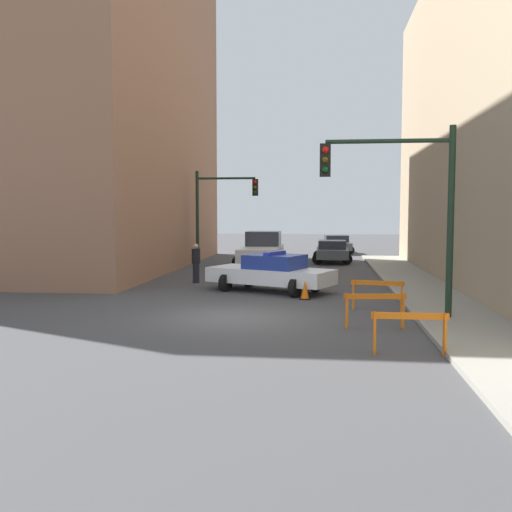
{
  "coord_description": "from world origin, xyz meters",
  "views": [
    {
      "loc": [
        2.46,
        -15.82,
        3.01
      ],
      "look_at": [
        -0.27,
        7.34,
        1.18
      ],
      "focal_mm": 40.0,
      "sensor_mm": 36.0,
      "label": 1
    }
  ],
  "objects_px": {
    "parked_car_near": "(332,251)",
    "barrier_back": "(377,290)",
    "barrier_mid": "(375,305)",
    "barrier_front": "(410,326)",
    "traffic_cone": "(305,290)",
    "police_car": "(271,272)",
    "traffic_light_near": "(407,192)",
    "pedestrian_crossing": "(196,263)",
    "parked_car_mid": "(336,244)",
    "white_truck": "(262,250)",
    "traffic_light_far": "(217,204)"
  },
  "relations": [
    {
      "from": "white_truck",
      "to": "traffic_cone",
      "type": "relative_size",
      "value": 8.26
    },
    {
      "from": "parked_car_near",
      "to": "pedestrian_crossing",
      "type": "height_order",
      "value": "pedestrian_crossing"
    },
    {
      "from": "parked_car_mid",
      "to": "traffic_cone",
      "type": "bearing_deg",
      "value": -99.2
    },
    {
      "from": "traffic_light_far",
      "to": "pedestrian_crossing",
      "type": "xyz_separation_m",
      "value": [
        0.46,
        -7.32,
        -2.54
      ]
    },
    {
      "from": "police_car",
      "to": "barrier_back",
      "type": "distance_m",
      "value": 5.08
    },
    {
      "from": "traffic_light_far",
      "to": "barrier_mid",
      "type": "height_order",
      "value": "traffic_light_far"
    },
    {
      "from": "traffic_light_near",
      "to": "barrier_back",
      "type": "bearing_deg",
      "value": 111.55
    },
    {
      "from": "traffic_light_far",
      "to": "barrier_back",
      "type": "relative_size",
      "value": 3.29
    },
    {
      "from": "traffic_light_near",
      "to": "traffic_light_far",
      "type": "height_order",
      "value": "traffic_light_near"
    },
    {
      "from": "traffic_light_near",
      "to": "white_truck",
      "type": "bearing_deg",
      "value": 110.72
    },
    {
      "from": "parked_car_near",
      "to": "parked_car_mid",
      "type": "bearing_deg",
      "value": 87.22
    },
    {
      "from": "barrier_mid",
      "to": "traffic_cone",
      "type": "height_order",
      "value": "barrier_mid"
    },
    {
      "from": "barrier_back",
      "to": "police_car",
      "type": "bearing_deg",
      "value": 134.63
    },
    {
      "from": "white_truck",
      "to": "barrier_mid",
      "type": "height_order",
      "value": "white_truck"
    },
    {
      "from": "traffic_light_near",
      "to": "police_car",
      "type": "bearing_deg",
      "value": 128.99
    },
    {
      "from": "barrier_front",
      "to": "barrier_mid",
      "type": "height_order",
      "value": "same"
    },
    {
      "from": "barrier_back",
      "to": "white_truck",
      "type": "bearing_deg",
      "value": 110.62
    },
    {
      "from": "traffic_light_near",
      "to": "parked_car_mid",
      "type": "relative_size",
      "value": 1.17
    },
    {
      "from": "pedestrian_crossing",
      "to": "barrier_back",
      "type": "bearing_deg",
      "value": 106.75
    },
    {
      "from": "traffic_light_near",
      "to": "barrier_back",
      "type": "xyz_separation_m",
      "value": [
        -0.61,
        1.55,
        -2.91
      ]
    },
    {
      "from": "police_car",
      "to": "parked_car_near",
      "type": "bearing_deg",
      "value": 13.25
    },
    {
      "from": "traffic_light_near",
      "to": "police_car",
      "type": "distance_m",
      "value": 7.21
    },
    {
      "from": "traffic_light_far",
      "to": "police_car",
      "type": "height_order",
      "value": "traffic_light_far"
    },
    {
      "from": "barrier_front",
      "to": "traffic_cone",
      "type": "bearing_deg",
      "value": 108.16
    },
    {
      "from": "barrier_mid",
      "to": "barrier_back",
      "type": "xyz_separation_m",
      "value": [
        0.32,
        2.79,
        0.0
      ]
    },
    {
      "from": "parked_car_near",
      "to": "barrier_back",
      "type": "distance_m",
      "value": 16.27
    },
    {
      "from": "traffic_light_near",
      "to": "barrier_front",
      "type": "height_order",
      "value": "traffic_light_near"
    },
    {
      "from": "barrier_back",
      "to": "traffic_light_near",
      "type": "bearing_deg",
      "value": -68.45
    },
    {
      "from": "pedestrian_crossing",
      "to": "barrier_back",
      "type": "height_order",
      "value": "pedestrian_crossing"
    },
    {
      "from": "white_truck",
      "to": "parked_car_near",
      "type": "bearing_deg",
      "value": 39.05
    },
    {
      "from": "police_car",
      "to": "parked_car_near",
      "type": "relative_size",
      "value": 1.17
    },
    {
      "from": "pedestrian_crossing",
      "to": "traffic_cone",
      "type": "bearing_deg",
      "value": 106.6
    },
    {
      "from": "barrier_front",
      "to": "barrier_mid",
      "type": "distance_m",
      "value": 2.74
    },
    {
      "from": "parked_car_mid",
      "to": "parked_car_near",
      "type": "bearing_deg",
      "value": -98.23
    },
    {
      "from": "police_car",
      "to": "barrier_front",
      "type": "distance_m",
      "value": 9.84
    },
    {
      "from": "traffic_light_far",
      "to": "parked_car_near",
      "type": "height_order",
      "value": "traffic_light_far"
    },
    {
      "from": "pedestrian_crossing",
      "to": "barrier_mid",
      "type": "height_order",
      "value": "pedestrian_crossing"
    },
    {
      "from": "white_truck",
      "to": "parked_car_mid",
      "type": "distance_m",
      "value": 11.41
    },
    {
      "from": "parked_car_near",
      "to": "barrier_mid",
      "type": "bearing_deg",
      "value": -87.32
    },
    {
      "from": "parked_car_near",
      "to": "barrier_front",
      "type": "height_order",
      "value": "parked_car_near"
    },
    {
      "from": "white_truck",
      "to": "barrier_back",
      "type": "distance_m",
      "value": 14.08
    },
    {
      "from": "traffic_light_near",
      "to": "barrier_front",
      "type": "relative_size",
      "value": 3.25
    },
    {
      "from": "barrier_mid",
      "to": "barrier_back",
      "type": "distance_m",
      "value": 2.81
    },
    {
      "from": "pedestrian_crossing",
      "to": "traffic_light_far",
      "type": "bearing_deg",
      "value": -119.58
    },
    {
      "from": "police_car",
      "to": "traffic_cone",
      "type": "height_order",
      "value": "police_car"
    },
    {
      "from": "parked_car_mid",
      "to": "barrier_front",
      "type": "height_order",
      "value": "parked_car_mid"
    },
    {
      "from": "traffic_light_near",
      "to": "pedestrian_crossing",
      "type": "bearing_deg",
      "value": 135.65
    },
    {
      "from": "white_truck",
      "to": "pedestrian_crossing",
      "type": "relative_size",
      "value": 3.26
    },
    {
      "from": "traffic_light_far",
      "to": "barrier_back",
      "type": "bearing_deg",
      "value": -60.61
    },
    {
      "from": "traffic_cone",
      "to": "parked_car_near",
      "type": "bearing_deg",
      "value": 85.49
    }
  ]
}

